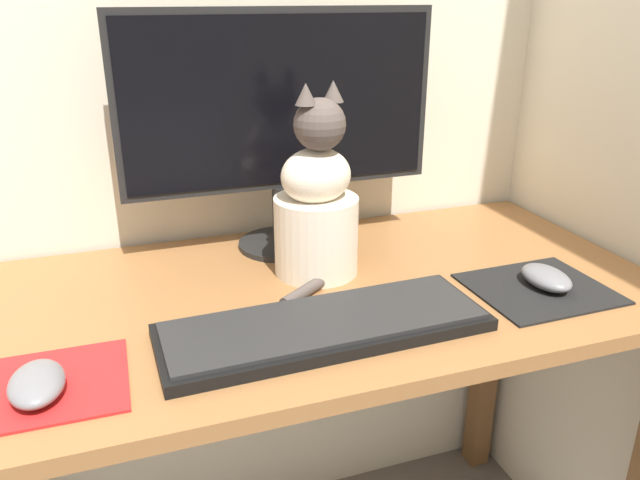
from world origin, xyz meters
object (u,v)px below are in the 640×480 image
object	(u,v)px
keyboard	(325,326)
cat	(317,206)
monitor	(280,115)
computer_mouse_left	(37,383)
computer_mouse_right	(546,278)

from	to	relation	value
keyboard	cat	size ratio (longest dim) A/B	1.46
keyboard	monitor	bearing A→B (deg)	82.77
computer_mouse_left	cat	xyz separation A→B (m)	(0.44, 0.23, 0.10)
computer_mouse_left	cat	bearing A→B (deg)	28.05
keyboard	computer_mouse_right	world-z (taller)	computer_mouse_right
computer_mouse_right	cat	bearing A→B (deg)	151.03
monitor	cat	xyz separation A→B (m)	(0.02, -0.13, -0.13)
computer_mouse_left	monitor	bearing A→B (deg)	41.56
computer_mouse_right	monitor	bearing A→B (deg)	138.37
monitor	keyboard	world-z (taller)	monitor
computer_mouse_left	cat	distance (m)	0.51
monitor	cat	size ratio (longest dim) A/B	1.75
monitor	computer_mouse_right	xyz separation A→B (m)	(0.36, -0.32, -0.23)
computer_mouse_left	computer_mouse_right	size ratio (longest dim) A/B	1.01
computer_mouse_left	cat	world-z (taller)	cat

